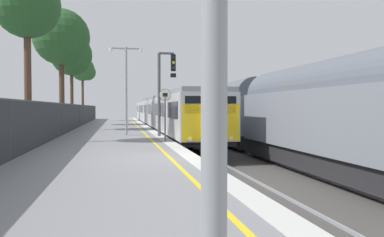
{
  "coord_description": "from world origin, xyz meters",
  "views": [
    {
      "loc": [
        -2.06,
        -13.53,
        1.68
      ],
      "look_at": [
        1.49,
        5.75,
        1.16
      ],
      "focal_mm": 37.7,
      "sensor_mm": 36.0,
      "label": 1
    }
  ],
  "objects_px": {
    "commuter_train_at_platform": "(162,112)",
    "background_tree_left": "(62,39)",
    "signal_gantry": "(164,84)",
    "background_tree_centre": "(28,8)",
    "platform_lamp_mid": "(126,83)",
    "speed_limit_sign": "(165,108)",
    "background_tree_back": "(72,56)",
    "freight_train_adjacent_track": "(206,110)",
    "background_tree_right": "(84,70)"
  },
  "relations": [
    {
      "from": "freight_train_adjacent_track",
      "to": "commuter_train_at_platform",
      "type": "bearing_deg",
      "value": 155.5
    },
    {
      "from": "platform_lamp_mid",
      "to": "background_tree_back",
      "type": "height_order",
      "value": "background_tree_back"
    },
    {
      "from": "commuter_train_at_platform",
      "to": "background_tree_back",
      "type": "relative_size",
      "value": 4.82
    },
    {
      "from": "background_tree_left",
      "to": "background_tree_right",
      "type": "distance_m",
      "value": 21.36
    },
    {
      "from": "freight_train_adjacent_track",
      "to": "background_tree_right",
      "type": "distance_m",
      "value": 20.75
    },
    {
      "from": "freight_train_adjacent_track",
      "to": "signal_gantry",
      "type": "xyz_separation_m",
      "value": [
        -5.48,
        -12.94,
        1.66
      ]
    },
    {
      "from": "commuter_train_at_platform",
      "to": "speed_limit_sign",
      "type": "xyz_separation_m",
      "value": [
        -1.85,
        -18.74,
        0.41
      ]
    },
    {
      "from": "signal_gantry",
      "to": "background_tree_back",
      "type": "height_order",
      "value": "background_tree_back"
    },
    {
      "from": "commuter_train_at_platform",
      "to": "background_tree_back",
      "type": "height_order",
      "value": "background_tree_back"
    },
    {
      "from": "freight_train_adjacent_track",
      "to": "signal_gantry",
      "type": "relative_size",
      "value": 11.66
    },
    {
      "from": "commuter_train_at_platform",
      "to": "freight_train_adjacent_track",
      "type": "xyz_separation_m",
      "value": [
        4.0,
        -1.82,
        0.19
      ]
    },
    {
      "from": "signal_gantry",
      "to": "background_tree_left",
      "type": "distance_m",
      "value": 10.71
    },
    {
      "from": "background_tree_right",
      "to": "background_tree_back",
      "type": "bearing_deg",
      "value": -90.41
    },
    {
      "from": "platform_lamp_mid",
      "to": "freight_train_adjacent_track",
      "type": "bearing_deg",
      "value": 57.24
    },
    {
      "from": "freight_train_adjacent_track",
      "to": "speed_limit_sign",
      "type": "relative_size",
      "value": 22.13
    },
    {
      "from": "commuter_train_at_platform",
      "to": "background_tree_left",
      "type": "distance_m",
      "value": 12.3
    },
    {
      "from": "background_tree_back",
      "to": "commuter_train_at_platform",
      "type": "bearing_deg",
      "value": -11.58
    },
    {
      "from": "background_tree_centre",
      "to": "background_tree_back",
      "type": "height_order",
      "value": "background_tree_back"
    },
    {
      "from": "freight_train_adjacent_track",
      "to": "background_tree_right",
      "type": "height_order",
      "value": "background_tree_right"
    },
    {
      "from": "commuter_train_at_platform",
      "to": "background_tree_right",
      "type": "height_order",
      "value": "background_tree_right"
    },
    {
      "from": "background_tree_right",
      "to": "signal_gantry",
      "type": "bearing_deg",
      "value": -76.49
    },
    {
      "from": "platform_lamp_mid",
      "to": "background_tree_left",
      "type": "xyz_separation_m",
      "value": [
        -4.57,
        6.43,
        3.58
      ]
    },
    {
      "from": "commuter_train_at_platform",
      "to": "background_tree_centre",
      "type": "distance_m",
      "value": 20.66
    },
    {
      "from": "freight_train_adjacent_track",
      "to": "background_tree_left",
      "type": "relative_size",
      "value": 6.4
    },
    {
      "from": "signal_gantry",
      "to": "background_tree_left",
      "type": "xyz_separation_m",
      "value": [
        -6.75,
        7.46,
        3.67
      ]
    },
    {
      "from": "signal_gantry",
      "to": "background_tree_centre",
      "type": "xyz_separation_m",
      "value": [
        -6.91,
        -3.39,
        3.33
      ]
    },
    {
      "from": "commuter_train_at_platform",
      "to": "platform_lamp_mid",
      "type": "relative_size",
      "value": 7.82
    },
    {
      "from": "freight_train_adjacent_track",
      "to": "background_tree_left",
      "type": "xyz_separation_m",
      "value": [
        -12.23,
        -5.48,
        5.33
      ]
    },
    {
      "from": "speed_limit_sign",
      "to": "background_tree_centre",
      "type": "height_order",
      "value": "background_tree_centre"
    },
    {
      "from": "background_tree_left",
      "to": "freight_train_adjacent_track",
      "type": "bearing_deg",
      "value": 24.13
    },
    {
      "from": "freight_train_adjacent_track",
      "to": "background_tree_right",
      "type": "xyz_separation_m",
      "value": [
        -12.4,
        15.88,
        4.98
      ]
    },
    {
      "from": "platform_lamp_mid",
      "to": "background_tree_left",
      "type": "relative_size",
      "value": 0.59
    },
    {
      "from": "freight_train_adjacent_track",
      "to": "background_tree_centre",
      "type": "bearing_deg",
      "value": -127.19
    },
    {
      "from": "background_tree_back",
      "to": "speed_limit_sign",
      "type": "bearing_deg",
      "value": -72.04
    },
    {
      "from": "background_tree_right",
      "to": "background_tree_back",
      "type": "relative_size",
      "value": 0.92
    },
    {
      "from": "platform_lamp_mid",
      "to": "background_tree_right",
      "type": "relative_size",
      "value": 0.67
    },
    {
      "from": "commuter_train_at_platform",
      "to": "speed_limit_sign",
      "type": "relative_size",
      "value": 16.06
    },
    {
      "from": "background_tree_left",
      "to": "background_tree_right",
      "type": "xyz_separation_m",
      "value": [
        -0.17,
        21.36,
        -0.35
      ]
    },
    {
      "from": "signal_gantry",
      "to": "background_tree_right",
      "type": "height_order",
      "value": "background_tree_right"
    },
    {
      "from": "platform_lamp_mid",
      "to": "signal_gantry",
      "type": "bearing_deg",
      "value": -25.35
    },
    {
      "from": "background_tree_centre",
      "to": "background_tree_right",
      "type": "relative_size",
      "value": 1.01
    },
    {
      "from": "background_tree_left",
      "to": "background_tree_centre",
      "type": "distance_m",
      "value": 10.86
    },
    {
      "from": "commuter_train_at_platform",
      "to": "background_tree_left",
      "type": "relative_size",
      "value": 4.65
    },
    {
      "from": "background_tree_centre",
      "to": "background_tree_right",
      "type": "distance_m",
      "value": 32.21
    },
    {
      "from": "speed_limit_sign",
      "to": "commuter_train_at_platform",
      "type": "bearing_deg",
      "value": 84.38
    },
    {
      "from": "signal_gantry",
      "to": "background_tree_right",
      "type": "bearing_deg",
      "value": 103.51
    },
    {
      "from": "commuter_train_at_platform",
      "to": "signal_gantry",
      "type": "distance_m",
      "value": 14.95
    },
    {
      "from": "freight_train_adjacent_track",
      "to": "speed_limit_sign",
      "type": "bearing_deg",
      "value": -109.08
    },
    {
      "from": "speed_limit_sign",
      "to": "background_tree_back",
      "type": "relative_size",
      "value": 0.3
    },
    {
      "from": "platform_lamp_mid",
      "to": "background_tree_centre",
      "type": "xyz_separation_m",
      "value": [
        -4.73,
        -4.42,
        3.25
      ]
    }
  ]
}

